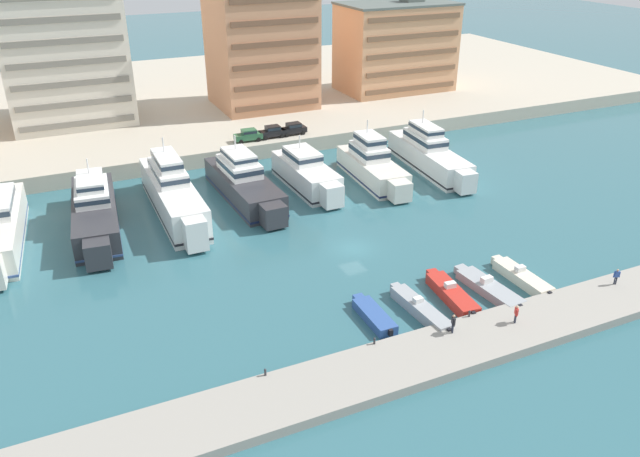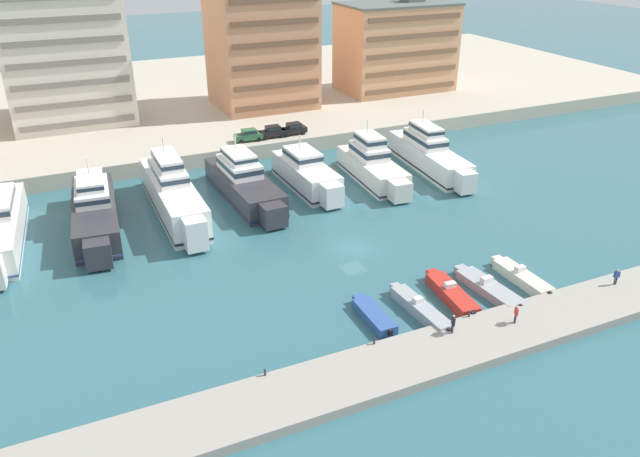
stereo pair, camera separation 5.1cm
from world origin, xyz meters
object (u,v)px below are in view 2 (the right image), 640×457
at_px(yacht_ivory_center_right, 373,165).
at_px(car_black_mid_left, 293,128).
at_px(pedestrian_mid_deck, 453,322).
at_px(pedestrian_far_side, 617,275).
at_px(car_black_left, 272,131).
at_px(yacht_white_center, 307,174).
at_px(yacht_charcoal_left, 95,211).
at_px(pedestrian_near_edge, 516,313).
at_px(yacht_charcoal_center_left, 244,183).
at_px(motorboat_blue_far_left, 373,315).
at_px(motorboat_grey_left, 420,309).
at_px(yacht_white_mid_left, 173,193).
at_px(car_green_far_left, 249,135).
at_px(motorboat_cream_center, 521,277).
at_px(yacht_white_mid_right, 429,154).
at_px(motorboat_red_mid_left, 451,294).

bearing_deg(yacht_ivory_center_right, car_black_mid_left, 105.70).
height_order(pedestrian_mid_deck, pedestrian_far_side, pedestrian_mid_deck).
bearing_deg(car_black_left, yacht_white_center, -93.76).
xyz_separation_m(yacht_charcoal_left, pedestrian_mid_deck, (24.46, -34.89, -0.23)).
xyz_separation_m(car_black_mid_left, pedestrian_near_edge, (-1.06, -52.43, -1.36)).
height_order(yacht_charcoal_center_left, car_black_mid_left, yacht_charcoal_center_left).
bearing_deg(pedestrian_near_edge, motorboat_blue_far_left, 147.57).
relative_size(motorboat_blue_far_left, pedestrian_near_edge, 3.81).
relative_size(motorboat_blue_far_left, motorboat_grey_left, 0.76).
xyz_separation_m(yacht_white_mid_left, car_green_far_left, (14.92, 16.01, 0.62)).
height_order(car_black_mid_left, pedestrian_near_edge, car_black_mid_left).
bearing_deg(motorboat_cream_center, yacht_white_center, 107.16).
distance_m(yacht_white_mid_right, motorboat_grey_left, 37.27).
xyz_separation_m(yacht_white_center, motorboat_blue_far_left, (-6.79, -30.52, -1.52)).
xyz_separation_m(yacht_charcoal_left, car_green_far_left, (23.96, 16.29, 1.10)).
bearing_deg(pedestrian_mid_deck, yacht_ivory_center_right, 71.67).
bearing_deg(motorboat_grey_left, yacht_ivory_center_right, 68.78).
bearing_deg(car_black_left, yacht_white_mid_right, -42.74).
relative_size(yacht_white_mid_left, car_black_left, 5.53).
relative_size(motorboat_red_mid_left, pedestrian_mid_deck, 4.64).
height_order(motorboat_grey_left, car_black_mid_left, car_black_mid_left).
relative_size(yacht_charcoal_left, motorboat_cream_center, 2.68).
distance_m(motorboat_cream_center, car_green_far_left, 47.73).
distance_m(motorboat_grey_left, motorboat_red_mid_left, 4.16).
distance_m(yacht_white_mid_left, pedestrian_mid_deck, 38.40).
relative_size(yacht_white_mid_right, pedestrian_mid_deck, 11.81).
relative_size(motorboat_cream_center, car_black_mid_left, 1.91).
bearing_deg(yacht_white_mid_right, yacht_white_center, 177.44).
bearing_deg(motorboat_blue_far_left, yacht_charcoal_center_left, 93.41).
bearing_deg(yacht_white_center, yacht_white_mid_right, -2.56).
xyz_separation_m(yacht_charcoal_left, motorboat_red_mid_left, (28.25, -29.45, -1.57)).
relative_size(yacht_charcoal_center_left, car_green_far_left, 4.90).
relative_size(pedestrian_mid_deck, pedestrian_far_side, 1.08).
height_order(yacht_ivory_center_right, pedestrian_mid_deck, yacht_ivory_center_right).
height_order(yacht_charcoal_center_left, yacht_white_center, yacht_charcoal_center_left).
relative_size(yacht_charcoal_left, pedestrian_far_side, 13.14).
distance_m(yacht_charcoal_center_left, motorboat_cream_center, 35.81).
distance_m(pedestrian_mid_deck, pedestrian_far_side, 18.59).
bearing_deg(yacht_charcoal_left, yacht_white_center, 2.31).
bearing_deg(motorboat_cream_center, pedestrian_mid_deck, -156.52).
bearing_deg(yacht_white_mid_left, yacht_ivory_center_right, -1.00).
xyz_separation_m(yacht_white_mid_left, motorboat_red_mid_left, (19.21, -29.73, -2.04)).
height_order(motorboat_red_mid_left, pedestrian_near_edge, pedestrian_near_edge).
bearing_deg(car_black_mid_left, yacht_charcoal_left, -152.17).
height_order(yacht_white_mid_left, motorboat_grey_left, yacht_white_mid_left).
relative_size(yacht_charcoal_left, car_black_left, 5.18).
xyz_separation_m(yacht_white_mid_left, pedestrian_near_edge, (21.15, -36.20, -0.74)).
xyz_separation_m(motorboat_red_mid_left, car_black_mid_left, (3.01, 45.96, 2.66)).
relative_size(car_green_far_left, pedestrian_mid_deck, 2.36).
bearing_deg(yacht_charcoal_center_left, motorboat_cream_center, -59.55).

